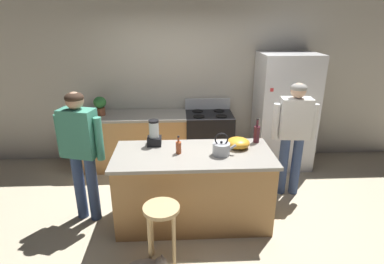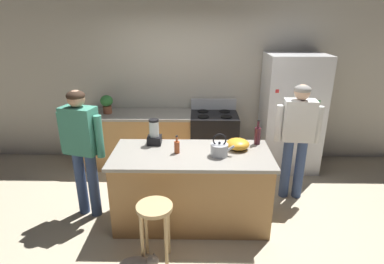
{
  "view_description": "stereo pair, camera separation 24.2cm",
  "coord_description": "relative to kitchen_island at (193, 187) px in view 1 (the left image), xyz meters",
  "views": [
    {
      "loc": [
        -0.18,
        -3.32,
        2.42
      ],
      "look_at": [
        0.0,
        0.3,
        1.06
      ],
      "focal_mm": 29.29,
      "sensor_mm": 36.0,
      "label": 1
    },
    {
      "loc": [
        0.06,
        -3.32,
        2.42
      ],
      "look_at": [
        0.0,
        0.3,
        1.06
      ],
      "focal_mm": 29.29,
      "sensor_mm": 36.0,
      "label": 2
    }
  ],
  "objects": [
    {
      "name": "ground_plane",
      "position": [
        0.0,
        0.0,
        -0.46
      ],
      "size": [
        14.0,
        14.0,
        0.0
      ],
      "primitive_type": "plane",
      "color": "beige"
    },
    {
      "name": "person_by_sink_right",
      "position": [
        1.39,
        0.56,
        0.52
      ],
      "size": [
        0.6,
        0.25,
        1.61
      ],
      "color": "#384C7A",
      "rests_on": "ground_plane"
    },
    {
      "name": "potted_plant",
      "position": [
        -1.4,
        1.55,
        0.63
      ],
      "size": [
        0.2,
        0.2,
        0.3
      ],
      "color": "brown",
      "rests_on": "back_counter_run"
    },
    {
      "name": "back_counter_run",
      "position": [
        -0.8,
        1.55,
        -0.0
      ],
      "size": [
        2.0,
        0.64,
        0.91
      ],
      "color": "#B7844C",
      "rests_on": "ground_plane"
    },
    {
      "name": "back_wall",
      "position": [
        0.0,
        1.95,
        0.89
      ],
      "size": [
        8.0,
        0.1,
        2.7
      ],
      "primitive_type": "cube",
      "color": "beige",
      "rests_on": "ground_plane"
    },
    {
      "name": "refrigerator",
      "position": [
        1.57,
        1.5,
        0.48
      ],
      "size": [
        0.9,
        0.73,
        1.87
      ],
      "color": "silver",
      "rests_on": "ground_plane"
    },
    {
      "name": "blender_appliance",
      "position": [
        -0.47,
        0.28,
        0.59
      ],
      "size": [
        0.17,
        0.17,
        0.32
      ],
      "color": "black",
      "rests_on": "kitchen_island"
    },
    {
      "name": "tea_kettle",
      "position": [
        0.32,
        -0.06,
        0.53
      ],
      "size": [
        0.28,
        0.2,
        0.27
      ],
      "color": "#B7BABF",
      "rests_on": "kitchen_island"
    },
    {
      "name": "person_by_island_left",
      "position": [
        -1.31,
        0.1,
        0.53
      ],
      "size": [
        0.59,
        0.32,
        1.63
      ],
      "color": "#384C7A",
      "rests_on": "ground_plane"
    },
    {
      "name": "bottle_cooking_sauce",
      "position": [
        -0.17,
        0.01,
        0.53
      ],
      "size": [
        0.06,
        0.06,
        0.22
      ],
      "color": "#B24C26",
      "rests_on": "kitchen_island"
    },
    {
      "name": "bar_stool",
      "position": [
        -0.35,
        -0.73,
        0.07
      ],
      "size": [
        0.36,
        0.36,
        0.68
      ],
      "color": "tan",
      "rests_on": "ground_plane"
    },
    {
      "name": "bottle_wine",
      "position": [
        0.81,
        0.29,
        0.57
      ],
      "size": [
        0.08,
        0.08,
        0.32
      ],
      "color": "#471923",
      "rests_on": "kitchen_island"
    },
    {
      "name": "kitchen_island",
      "position": [
        0.0,
        0.0,
        0.0
      ],
      "size": [
        1.86,
        0.85,
        0.91
      ],
      "color": "#B7844C",
      "rests_on": "ground_plane"
    },
    {
      "name": "mixing_bowl",
      "position": [
        0.55,
        0.13,
        0.52
      ],
      "size": [
        0.28,
        0.28,
        0.13
      ],
      "primitive_type": "ellipsoid",
      "color": "orange",
      "rests_on": "kitchen_island"
    },
    {
      "name": "stove_range",
      "position": [
        0.34,
        1.52,
        0.01
      ],
      "size": [
        0.76,
        0.65,
        1.09
      ],
      "color": "black",
      "rests_on": "ground_plane"
    }
  ]
}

